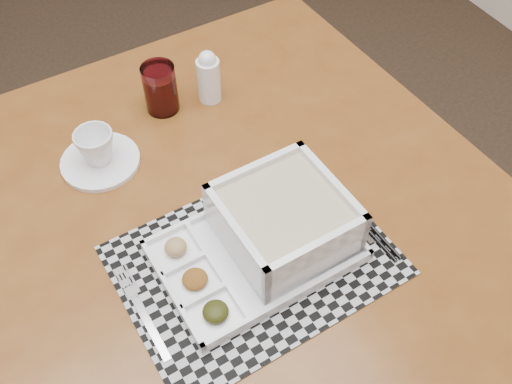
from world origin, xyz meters
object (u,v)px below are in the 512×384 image
at_px(dining_table, 217,237).
at_px(creamer_bottle, 209,77).
at_px(cup, 96,147).
at_px(serving_tray, 277,228).
at_px(juice_glass, 161,90).

relative_size(dining_table, creamer_bottle, 9.15).
distance_m(dining_table, creamer_bottle, 0.33).
xyz_separation_m(cup, creamer_bottle, (0.26, 0.07, 0.01)).
height_order(dining_table, serving_tray, serving_tray).
bearing_deg(juice_glass, serving_tray, -84.56).
distance_m(juice_glass, creamer_bottle, 0.10).
bearing_deg(creamer_bottle, cup, -165.04).
xyz_separation_m(cup, juice_glass, (0.16, 0.09, 0.00)).
distance_m(cup, juice_glass, 0.19).
height_order(juice_glass, creamer_bottle, creamer_bottle).
bearing_deg(cup, creamer_bottle, -2.20).
height_order(serving_tray, cup, serving_tray).
relative_size(serving_tray, cup, 4.52).
bearing_deg(creamer_bottle, dining_table, -113.88).
xyz_separation_m(juice_glass, creamer_bottle, (0.10, -0.02, 0.01)).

